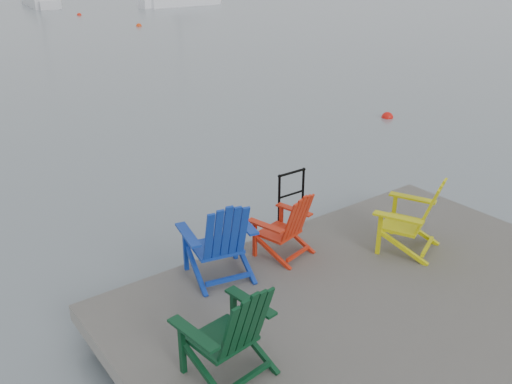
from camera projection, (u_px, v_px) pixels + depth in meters
ground at (410, 353)px, 6.16m from camera, size 400.00×400.00×0.00m
dock at (414, 329)px, 6.03m from camera, size 6.00×5.00×1.40m
handrail at (291, 195)px, 7.69m from camera, size 0.48×0.04×0.90m
chair_green at (231, 329)px, 4.96m from camera, size 0.89×0.83×1.03m
chair_blue at (220, 239)px, 6.50m from camera, size 0.97×0.92×1.07m
chair_red at (286, 224)px, 7.04m from camera, size 0.83×0.79×0.91m
chair_yellow at (414, 214)px, 7.15m from camera, size 1.01×0.97×1.04m
sailboat_mid at (40, 2)px, 48.96m from camera, size 3.13×8.37×11.30m
sailboat_far at (182, 2)px, 48.95m from camera, size 7.25×2.57×9.97m
buoy_a at (387, 118)px, 15.15m from camera, size 0.33×0.33×0.33m
buoy_c at (139, 26)px, 34.93m from camera, size 0.36×0.36×0.36m
buoy_d at (79, 15)px, 41.40m from camera, size 0.35×0.35×0.35m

